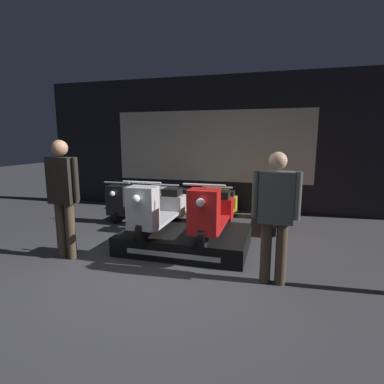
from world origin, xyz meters
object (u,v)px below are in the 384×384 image
Objects in this scene: person_right_browsing at (276,209)px; scooter_backrow_2 at (222,207)px; scooter_display_right at (213,212)px; person_left_browsing at (63,191)px; scooter_backrow_3 at (274,210)px; scooter_backrow_1 at (175,204)px; scooter_display_left at (159,208)px; scooter_backrow_0 at (131,201)px.

scooter_backrow_2 is at bearing 112.92° from person_right_browsing.
scooter_backrow_2 is 2.76m from person_right_browsing.
person_left_browsing reaches higher than scooter_display_right.
scooter_backrow_2 is 1.00× the size of scooter_backrow_3.
scooter_display_right is 1.27m from person_right_browsing.
person_left_browsing is (-2.92, -2.48, 0.65)m from scooter_backrow_3.
person_right_browsing reaches higher than scooter_backrow_2.
scooter_display_right is at bearing -54.47° from scooter_backrow_1.
person_right_browsing is (2.92, 0.00, -0.08)m from person_left_browsing.
scooter_display_right is 1.91m from scooter_backrow_3.
person_right_browsing is (1.05, -2.48, 0.58)m from scooter_backrow_2.
person_right_browsing is at bearing -24.85° from scooter_display_left.
person_left_browsing is at bearing -108.48° from scooter_backrow_1.
scooter_backrow_3 is at bearing 0.00° from scooter_backrow_2.
person_left_browsing is 2.92m from person_right_browsing.
scooter_display_right is 1.07× the size of person_right_browsing.
scooter_backrow_1 is at bearing 125.53° from scooter_display_right.
scooter_backrow_0 and scooter_backrow_1 have the same top height.
scooter_backrow_3 is (1.80, 1.65, -0.29)m from scooter_display_left.
scooter_display_left is at bearing -137.45° from scooter_backrow_3.
scooter_display_right is 1.00× the size of scooter_backrow_0.
scooter_backrow_2 is at bearing 0.00° from scooter_backrow_1.
person_left_browsing is at bearing -85.08° from scooter_backrow_0.
scooter_display_right reaches higher than scooter_backrow_2.
scooter_backrow_0 is at bearing 180.00° from scooter_backrow_3.
scooter_backrow_1 and scooter_backrow_3 have the same top height.
scooter_display_right reaches higher than scooter_backrow_3.
scooter_backrow_3 is 1.07× the size of person_right_browsing.
scooter_backrow_0 is at bearing 180.00° from scooter_backrow_1.
scooter_backrow_2 is (0.75, 1.65, -0.29)m from scooter_display_left.
person_left_browsing is (-1.87, -2.48, 0.65)m from scooter_backrow_2.
scooter_backrow_3 is at bearing 90.15° from person_right_browsing.
scooter_backrow_3 is (3.13, 0.00, 0.00)m from scooter_backrow_0.
scooter_backrow_2 is at bearing 65.47° from scooter_display_left.
scooter_backrow_1 is at bearing 71.52° from person_left_browsing.
scooter_display_left is 0.99× the size of person_left_browsing.
scooter_display_right is at bearing -36.59° from scooter_backrow_0.
scooter_display_left is 1.70m from scooter_backrow_1.
scooter_backrow_1 and scooter_backrow_2 have the same top height.
scooter_display_right reaches higher than scooter_backrow_0.
scooter_backrow_0 is 2.09m from scooter_backrow_2.
scooter_display_left reaches higher than scooter_backrow_1.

